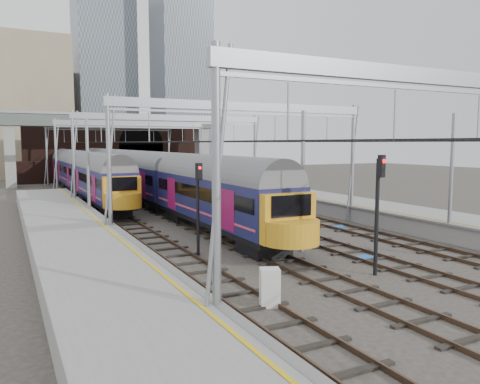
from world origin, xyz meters
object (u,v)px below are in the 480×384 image
train_main (124,172)px  signal_near_centre (378,200)px  train_second (67,167)px  relay_cabinet (270,287)px  signal_near_left (198,197)px

train_main → signal_near_centre: signal_near_centre is taller
train_main → signal_near_centre: 34.68m
train_main → train_second: (-4.00, 14.08, -0.04)m
train_second → train_main: bearing=-74.1°
relay_cabinet → train_second: bearing=111.5°
relay_cabinet → signal_near_left: bearing=107.0°
train_main → train_second: size_ratio=1.02×
train_main → relay_cabinet: bearing=-95.5°
signal_near_centre → relay_cabinet: bearing=171.2°
train_main → train_second: train_main is taller
signal_near_centre → relay_cabinet: size_ratio=3.85×
train_main → signal_near_left: train_main is taller
train_main → signal_near_left: (-2.93, -28.11, 0.41)m
train_second → signal_near_centre: 49.09m
train_main → signal_near_left: size_ratio=14.15×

